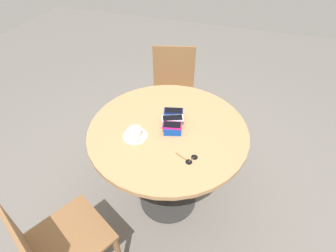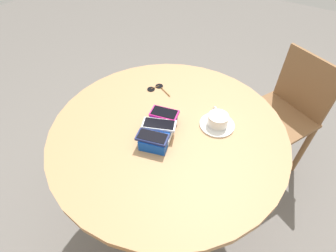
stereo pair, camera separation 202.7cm
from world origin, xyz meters
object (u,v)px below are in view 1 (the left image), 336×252
(round_table, at_px, (168,143))
(chair_near_window, at_px, (173,93))
(phone_box, at_px, (173,122))
(saucer, at_px, (135,136))
(phone_navy, at_px, (173,111))
(chair_far_side, at_px, (61,245))
(phone_white, at_px, (173,118))
(coffee_cup, at_px, (135,133))
(sunglasses, at_px, (190,159))
(phone_magenta, at_px, (172,125))

(round_table, xyz_separation_m, chair_near_window, (-0.83, -0.23, -0.18))
(phone_box, distance_m, saucer, 0.26)
(phone_navy, relative_size, chair_far_side, 0.16)
(phone_box, relative_size, saucer, 1.56)
(phone_navy, bearing_deg, round_table, 0.89)
(phone_white, height_order, coffee_cup, same)
(phone_box, relative_size, phone_white, 1.58)
(phone_white, bearing_deg, sunglasses, 36.72)
(round_table, relative_size, saucer, 6.73)
(coffee_cup, bearing_deg, round_table, 129.77)
(phone_white, height_order, sunglasses, phone_white)
(phone_white, bearing_deg, phone_magenta, 15.14)
(round_table, relative_size, chair_near_window, 1.15)
(phone_white, height_order, chair_near_window, chair_near_window)
(phone_navy, xyz_separation_m, phone_magenta, (0.14, 0.04, 0.00))
(phone_white, distance_m, coffee_cup, 0.26)
(phone_magenta, bearing_deg, coffee_cup, -60.67)
(round_table, relative_size, sunglasses, 7.83)
(phone_white, relative_size, chair_far_side, 0.18)
(phone_white, relative_size, saucer, 0.99)
(round_table, distance_m, phone_navy, 0.22)
(phone_navy, height_order, phone_white, phone_navy)
(coffee_cup, bearing_deg, phone_white, 134.47)
(phone_white, distance_m, chair_near_window, 0.91)
(round_table, distance_m, saucer, 0.26)
(phone_navy, relative_size, phone_white, 0.91)
(chair_far_side, bearing_deg, phone_magenta, 150.54)
(phone_white, xyz_separation_m, phone_magenta, (0.07, 0.02, 0.00))
(phone_navy, relative_size, coffee_cup, 1.30)
(sunglasses, height_order, chair_far_side, chair_far_side)
(coffee_cup, height_order, chair_far_side, coffee_cup)
(round_table, height_order, chair_far_side, chair_far_side)
(sunglasses, bearing_deg, chair_near_window, -157.44)
(round_table, relative_size, phone_box, 4.30)
(phone_box, height_order, chair_near_window, chair_near_window)
(phone_navy, bearing_deg, coffee_cup, -33.05)
(round_table, relative_size, coffee_cup, 9.69)
(phone_box, relative_size, chair_near_window, 0.27)
(round_table, height_order, coffee_cup, coffee_cup)
(round_table, height_order, phone_box, phone_box)
(phone_box, xyz_separation_m, sunglasses, (0.25, 0.19, -0.02))
(phone_box, relative_size, sunglasses, 1.82)
(phone_magenta, bearing_deg, saucer, -61.45)
(phone_navy, height_order, chair_near_window, chair_near_window)
(phone_navy, distance_m, chair_far_side, 1.02)
(round_table, bearing_deg, coffee_cup, -50.23)
(phone_box, distance_m, sunglasses, 0.31)
(phone_navy, height_order, chair_far_side, phone_navy)
(phone_white, distance_m, phone_magenta, 0.07)
(phone_navy, xyz_separation_m, saucer, (0.25, -0.17, -0.05))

